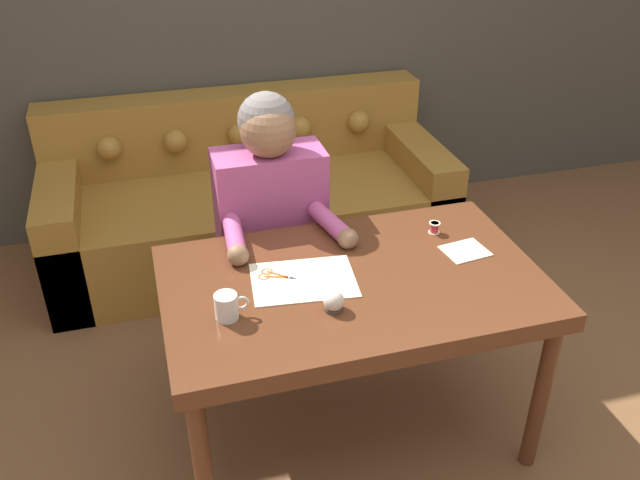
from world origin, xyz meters
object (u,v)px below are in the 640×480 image
Objects in this scene: dining_table at (352,296)px; person at (272,229)px; couch at (248,203)px; thread_spool at (434,228)px; scissors at (281,277)px; pin_cushion at (334,302)px; mug at (227,306)px.

person reaches higher than dining_table.
couch is 1.44m from thread_spool.
scissors is 0.26m from pin_cushion.
person is at bearing 106.74° from dining_table.
couch is 19.04× the size of mug.
person reaches higher than thread_spool.
person is 0.69m from thread_spool.
thread_spool is (0.41, 0.21, 0.10)m from dining_table.
couch reaches higher than scissors.
dining_table is 1.53m from couch.
couch is 1.69m from mug.
scissors is at bearing -95.03° from couch.
person is 0.74m from mug.
thread_spool is at bearing 35.20° from pin_cushion.
mug reaches higher than scissors.
person is 27.57× the size of thread_spool.
mug reaches higher than dining_table.
couch is 47.80× the size of thread_spool.
couch is at bearing 90.02° from pin_cushion.
person reaches higher than pin_cushion.
scissors is 0.28m from mug.
scissors is (-0.07, -0.49, 0.09)m from person.
thread_spool reaches higher than dining_table.
couch reaches higher than mug.
pin_cushion is (-0.52, -0.37, 0.01)m from thread_spool.
pin_cushion is (-0.12, -0.16, 0.11)m from dining_table.
mug is at bearing -160.14° from thread_spool.
pin_cushion is at bearing -144.80° from thread_spool.
pin_cushion is (0.34, -0.06, -0.01)m from mug.
couch is at bearing 112.56° from thread_spool.
dining_table is 0.59m from person.
couch reaches higher than dining_table.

